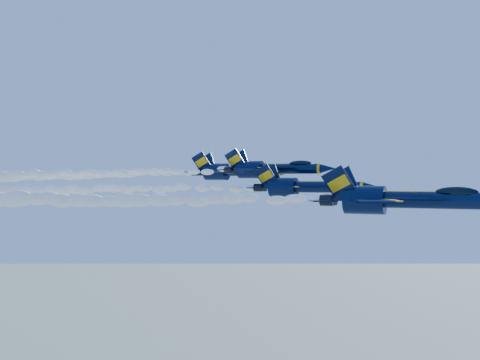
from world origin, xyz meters
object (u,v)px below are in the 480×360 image
at_px(jet_second, 308,187).
at_px(jet_third, 272,169).
at_px(jet_lead, 403,199).
at_px(jet_fourth, 236,171).

relative_size(jet_second, jet_third, 1.01).
bearing_deg(jet_lead, jet_second, 143.00).
bearing_deg(jet_second, jet_lead, -37.00).
bearing_deg(jet_third, jet_lead, -35.98).
xyz_separation_m(jet_second, jet_fourth, (-16.84, 14.73, 2.38)).
height_order(jet_second, jet_third, jet_third).
height_order(jet_lead, jet_fourth, jet_fourth).
bearing_deg(jet_lead, jet_third, 144.02).
distance_m(jet_lead, jet_third, 24.05).
bearing_deg(jet_second, jet_third, 146.11).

